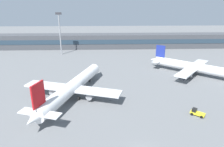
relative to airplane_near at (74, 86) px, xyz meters
name	(u,v)px	position (x,y,z in m)	size (l,w,h in m)	color
ground_plane	(124,81)	(17.15, 12.61, -3.38)	(400.00, 400.00, 0.00)	slate
terminal_building	(115,41)	(17.15, 73.86, 1.12)	(159.70, 12.13, 9.00)	#3F4247
airplane_near	(74,86)	(0.00, 0.00, 0.00)	(31.04, 43.48, 11.08)	white
airplane_mid	(196,68)	(47.23, 18.06, -0.22)	(33.53, 30.30, 10.34)	white
baggage_tug_yellow	(197,113)	(33.83, -13.24, -2.58)	(3.74, 3.43, 1.75)	yellow
floodlight_tower_west	(60,30)	(-14.88, 56.35, 10.29)	(3.20, 0.80, 23.39)	gray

